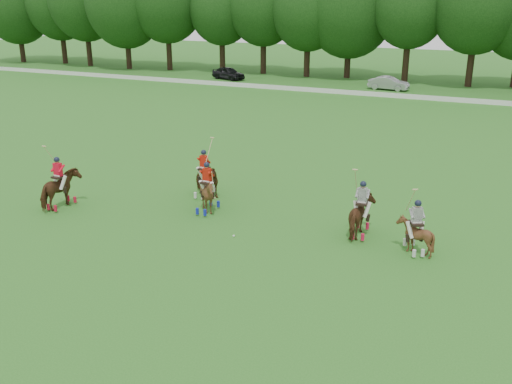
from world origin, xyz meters
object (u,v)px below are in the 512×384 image
at_px(polo_red_b, 204,180).
at_px(polo_red_a, 60,189).
at_px(car_left, 228,73).
at_px(polo_stripe_a, 361,216).
at_px(polo_stripe_b, 415,235).
at_px(polo_ball, 234,236).
at_px(car_mid, 389,83).
at_px(polo_red_c, 208,194).

bearing_deg(polo_red_b, polo_red_a, -142.25).
bearing_deg(polo_red_a, car_left, 106.12).
bearing_deg(polo_stripe_a, polo_stripe_b, -18.14).
xyz_separation_m(car_left, polo_ball, (20.40, -40.09, -0.67)).
bearing_deg(polo_red_b, polo_stripe_b, -12.88).
bearing_deg(car_mid, polo_red_b, -177.50).
xyz_separation_m(car_mid, polo_red_c, (-0.28, -38.05, 0.18)).
height_order(polo_red_c, polo_ball, polo_red_c).
distance_m(car_mid, polo_red_a, 40.87).
height_order(polo_red_a, polo_stripe_b, polo_red_a).
distance_m(polo_red_b, polo_ball, 5.25).
height_order(car_left, polo_red_b, polo_red_b).
bearing_deg(polo_red_a, polo_stripe_b, 6.21).
bearing_deg(polo_red_b, car_left, 115.04).
height_order(polo_red_b, polo_stripe_a, polo_stripe_a).
bearing_deg(polo_stripe_a, car_mid, 100.02).
bearing_deg(polo_stripe_a, polo_red_b, 168.64).
bearing_deg(car_left, polo_red_c, -135.29).
height_order(car_left, polo_red_c, polo_red_c).
relative_size(polo_red_a, polo_red_c, 1.26).
xyz_separation_m(car_left, polo_red_b, (16.93, -36.23, 0.13)).
bearing_deg(polo_red_b, polo_red_c, -57.32).
relative_size(polo_red_a, polo_red_b, 1.03).
height_order(car_mid, polo_stripe_a, polo_stripe_a).
xyz_separation_m(polo_stripe_a, polo_ball, (-4.67, -2.22, -0.81)).
relative_size(polo_red_b, polo_ball, 32.01).
bearing_deg(polo_red_c, polo_red_b, 122.68).
distance_m(polo_red_c, polo_stripe_a, 6.97).
height_order(polo_red_a, polo_red_c, polo_red_a).
bearing_deg(polo_ball, polo_red_c, 138.52).
distance_m(polo_red_a, polo_ball, 8.79).
bearing_deg(polo_stripe_b, car_left, 125.30).
bearing_deg(polo_ball, polo_red_b, 131.99).
distance_m(polo_red_a, polo_stripe_a, 13.64).
bearing_deg(polo_stripe_b, polo_red_c, 176.54).
relative_size(car_mid, polo_red_b, 1.42).
height_order(polo_stripe_b, polo_ball, polo_stripe_b).
height_order(car_left, polo_ball, car_left).
height_order(polo_red_a, polo_stripe_a, polo_red_a).
height_order(car_left, car_mid, car_left).
bearing_deg(polo_red_c, car_mid, 89.57).
bearing_deg(polo_stripe_b, polo_red_a, -173.79).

